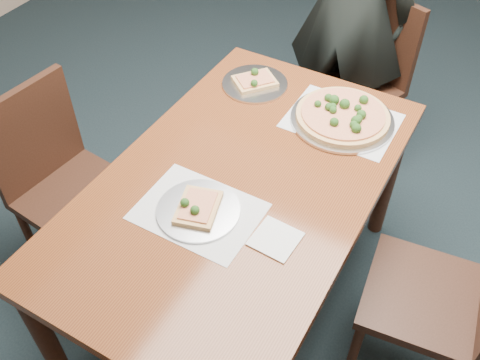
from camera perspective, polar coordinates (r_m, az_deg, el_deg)
The scene contains 12 objects.
ground at distance 2.67m, azimuth 6.10°, elevation -6.56°, with size 8.00×8.00×0.00m, color black.
dining_table at distance 1.95m, azimuth -0.00°, elevation -1.90°, with size 0.90×1.50×0.75m.
chair_far at distance 2.87m, azimuth 12.90°, elevation 10.93°, with size 0.54×0.54×0.91m.
chair_left at distance 2.35m, azimuth -18.55°, elevation 0.27°, with size 0.46×0.46×0.91m.
chair_right at distance 2.00m, azimuth 21.83°, elevation -11.31°, with size 0.47×0.47×0.91m.
diner at distance 2.75m, azimuth 11.80°, elevation 17.77°, with size 0.62×0.41×1.71m, color black.
placemat_main at distance 2.16m, azimuth 10.81°, elevation 6.23°, with size 0.42×0.32×0.00m, color white.
placemat_near at distance 1.79m, azimuth -4.45°, elevation -3.35°, with size 0.40×0.30×0.00m, color white.
pizza_pan at distance 2.15m, azimuth 10.91°, elevation 6.70°, with size 0.41×0.41×0.07m.
slice_plate_near at distance 1.78m, azimuth -4.52°, elevation -3.09°, with size 0.28×0.28×0.06m.
slice_plate_far at distance 2.32m, azimuth 1.59°, elevation 10.37°, with size 0.28×0.28×0.06m.
napkin at distance 1.71m, azimuth 3.81°, elevation -6.30°, with size 0.14×0.14×0.01m, color white.
Camera 1 is at (0.57, -1.56, 2.09)m, focal length 40.00 mm.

